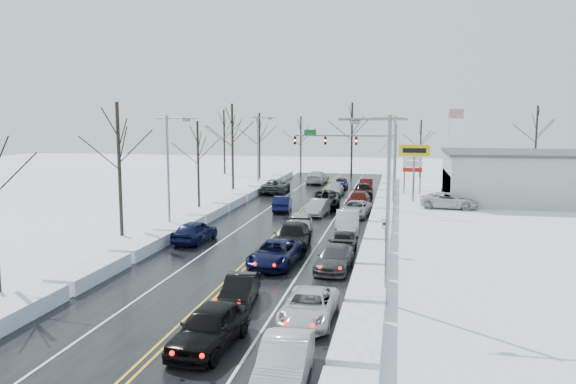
% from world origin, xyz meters
% --- Properties ---
extents(ground, '(160.00, 160.00, 0.00)m').
position_xyz_m(ground, '(0.00, 0.00, 0.00)').
color(ground, white).
rests_on(ground, ground).
extents(road_surface, '(14.00, 84.00, 0.01)m').
position_xyz_m(road_surface, '(0.00, 2.00, 0.01)').
color(road_surface, black).
rests_on(road_surface, ground).
extents(snow_bank_left, '(1.81, 72.00, 0.80)m').
position_xyz_m(snow_bank_left, '(-7.60, 2.00, 0.00)').
color(snow_bank_left, white).
rests_on(snow_bank_left, ground).
extents(snow_bank_right, '(1.81, 72.00, 0.80)m').
position_xyz_m(snow_bank_right, '(7.60, 2.00, 0.00)').
color(snow_bank_right, white).
rests_on(snow_bank_right, ground).
extents(traffic_signal_mast, '(13.28, 0.39, 8.00)m').
position_xyz_m(traffic_signal_mast, '(3.45, 27.99, 5.48)').
color(traffic_signal_mast, slate).
rests_on(traffic_signal_mast, ground).
extents(tires_plus_sign, '(3.20, 0.34, 6.00)m').
position_xyz_m(tires_plus_sign, '(10.50, 15.99, 4.99)').
color(tires_plus_sign, slate).
rests_on(tires_plus_sign, ground).
extents(used_vehicles_sign, '(2.20, 0.22, 4.65)m').
position_xyz_m(used_vehicles_sign, '(10.50, 22.00, 3.32)').
color(used_vehicles_sign, slate).
rests_on(used_vehicles_sign, ground).
extents(speed_limit_sign, '(0.55, 0.09, 2.35)m').
position_xyz_m(speed_limit_sign, '(8.20, -8.00, 1.63)').
color(speed_limit_sign, slate).
rests_on(speed_limit_sign, ground).
extents(flagpole, '(1.87, 1.20, 10.00)m').
position_xyz_m(flagpole, '(15.17, 30.00, 5.93)').
color(flagpole, silver).
rests_on(flagpole, ground).
extents(dealership_building, '(20.40, 12.40, 5.30)m').
position_xyz_m(dealership_building, '(23.98, 18.00, 2.66)').
color(dealership_building, '#A8A8A3').
rests_on(dealership_building, ground).
extents(streetlight_se, '(3.20, 0.25, 9.00)m').
position_xyz_m(streetlight_se, '(8.30, -18.00, 5.31)').
color(streetlight_se, slate).
rests_on(streetlight_se, ground).
extents(streetlight_ne, '(3.20, 0.25, 9.00)m').
position_xyz_m(streetlight_ne, '(8.30, 10.00, 5.31)').
color(streetlight_ne, slate).
rests_on(streetlight_ne, ground).
extents(streetlight_sw, '(3.20, 0.25, 9.00)m').
position_xyz_m(streetlight_sw, '(-8.30, -4.00, 5.31)').
color(streetlight_sw, slate).
rests_on(streetlight_sw, ground).
extents(streetlight_nw, '(3.20, 0.25, 9.00)m').
position_xyz_m(streetlight_nw, '(-8.30, 24.00, 5.31)').
color(streetlight_nw, slate).
rests_on(streetlight_nw, ground).
extents(tree_left_b, '(4.00, 4.00, 10.00)m').
position_xyz_m(tree_left_b, '(-11.50, -6.00, 6.99)').
color(tree_left_b, '#2D231C').
rests_on(tree_left_b, ground).
extents(tree_left_c, '(3.40, 3.40, 8.50)m').
position_xyz_m(tree_left_c, '(-10.50, 8.00, 5.94)').
color(tree_left_c, '#2D231C').
rests_on(tree_left_c, ground).
extents(tree_left_d, '(4.20, 4.20, 10.50)m').
position_xyz_m(tree_left_d, '(-11.20, 22.00, 7.33)').
color(tree_left_d, '#2D231C').
rests_on(tree_left_d, ground).
extents(tree_left_e, '(3.80, 3.80, 9.50)m').
position_xyz_m(tree_left_e, '(-10.80, 34.00, 6.64)').
color(tree_left_e, '#2D231C').
rests_on(tree_left_e, ground).
extents(tree_far_a, '(4.00, 4.00, 10.00)m').
position_xyz_m(tree_far_a, '(-18.00, 40.00, 6.99)').
color(tree_far_a, '#2D231C').
rests_on(tree_far_a, ground).
extents(tree_far_b, '(3.60, 3.60, 9.00)m').
position_xyz_m(tree_far_b, '(-6.00, 41.00, 6.29)').
color(tree_far_b, '#2D231C').
rests_on(tree_far_b, ground).
extents(tree_far_c, '(4.40, 4.40, 11.00)m').
position_xyz_m(tree_far_c, '(2.00, 39.00, 7.68)').
color(tree_far_c, '#2D231C').
rests_on(tree_far_c, ground).
extents(tree_far_d, '(3.40, 3.40, 8.50)m').
position_xyz_m(tree_far_d, '(12.00, 40.50, 5.94)').
color(tree_far_d, '#2D231C').
rests_on(tree_far_d, ground).
extents(tree_far_e, '(4.20, 4.20, 10.50)m').
position_xyz_m(tree_far_e, '(28.00, 41.00, 7.33)').
color(tree_far_e, '#2D231C').
rests_on(tree_far_e, ground).
extents(queued_car_0, '(2.42, 5.03, 1.66)m').
position_xyz_m(queued_car_0, '(1.92, -24.53, 0.00)').
color(queued_car_0, black).
rests_on(queued_car_0, ground).
extents(queued_car_1, '(1.74, 4.12, 1.32)m').
position_xyz_m(queued_car_1, '(1.58, -19.18, 0.00)').
color(queued_car_1, black).
rests_on(queued_car_1, ground).
extents(queued_car_2, '(2.74, 5.49, 1.49)m').
position_xyz_m(queued_car_2, '(1.77, -12.21, 0.00)').
color(queued_car_2, black).
rests_on(queued_car_2, ground).
extents(queued_car_3, '(2.72, 5.92, 1.68)m').
position_xyz_m(queued_car_3, '(1.93, -7.68, 0.00)').
color(queued_car_3, black).
rests_on(queued_car_3, ground).
extents(queued_car_4, '(2.40, 4.85, 1.59)m').
position_xyz_m(queued_car_4, '(1.59, -2.60, 0.00)').
color(queued_car_4, '#BBBCBE').
rests_on(queued_car_4, ground).
extents(queued_car_5, '(1.95, 4.51, 1.44)m').
position_xyz_m(queued_car_5, '(1.82, 5.59, 0.00)').
color(queued_car_5, '#96999D').
rests_on(queued_car_5, ground).
extents(queued_car_6, '(3.29, 6.31, 1.70)m').
position_xyz_m(queued_car_6, '(1.88, 10.00, 0.00)').
color(queued_car_6, black).
rests_on(queued_car_6, ground).
extents(queued_car_7, '(2.05, 4.79, 1.38)m').
position_xyz_m(queued_car_7, '(1.78, 18.64, 0.00)').
color(queued_car_7, '#ABAEB3').
rests_on(queued_car_7, ground).
extents(queued_car_8, '(1.72, 4.17, 1.42)m').
position_xyz_m(queued_car_8, '(1.88, 24.71, 0.00)').
color(queued_car_8, black).
rests_on(queued_car_8, ground).
extents(queued_car_9, '(1.81, 4.64, 1.51)m').
position_xyz_m(queued_car_9, '(5.36, -26.87, 0.00)').
color(queued_car_9, silver).
rests_on(queued_car_9, ground).
extents(queued_car_10, '(2.32, 4.86, 1.34)m').
position_xyz_m(queued_car_10, '(5.23, -21.00, 0.00)').
color(queued_car_10, silver).
rests_on(queued_car_10, ground).
extents(queued_car_11, '(2.20, 4.84, 1.38)m').
position_xyz_m(queued_car_11, '(5.40, -12.42, 0.00)').
color(queued_car_11, '#3B3D40').
rests_on(queued_car_11, ground).
extents(queued_car_12, '(1.78, 4.25, 1.43)m').
position_xyz_m(queued_car_12, '(5.43, -8.39, 0.00)').
color(queued_car_12, black).
rests_on(queued_car_12, ground).
extents(queued_car_13, '(2.05, 5.13, 1.66)m').
position_xyz_m(queued_car_13, '(5.14, -1.52, 0.00)').
color(queued_car_13, '#ABAEB3').
rests_on(queued_car_13, ground).
extents(queued_car_14, '(2.87, 5.23, 1.39)m').
position_xyz_m(queued_car_14, '(5.22, 5.74, 0.00)').
color(queued_car_14, '#A4A6AC').
rests_on(queued_car_14, ground).
extents(queued_car_15, '(2.33, 5.55, 1.60)m').
position_xyz_m(queued_car_15, '(5.15, 10.07, 0.00)').
color(queued_car_15, '#440E09').
rests_on(queued_car_15, ground).
extents(queued_car_16, '(2.43, 4.87, 1.60)m').
position_xyz_m(queued_car_16, '(5.13, 18.19, 0.00)').
color(queued_car_16, black).
rests_on(queued_car_16, ground).
extents(queued_car_17, '(1.65, 4.50, 1.47)m').
position_xyz_m(queued_car_17, '(5.14, 23.31, 0.00)').
color(queued_car_17, '#450B09').
rests_on(queued_car_17, ground).
extents(oncoming_car_0, '(2.07, 4.61, 1.47)m').
position_xyz_m(oncoming_car_0, '(-1.83, 7.16, 0.00)').
color(oncoming_car_0, black).
rests_on(oncoming_car_0, ground).
extents(oncoming_car_1, '(3.02, 6.12, 1.67)m').
position_xyz_m(oncoming_car_1, '(-5.17, 19.42, 0.00)').
color(oncoming_car_1, '#3C3E41').
rests_on(oncoming_car_1, ground).
extents(oncoming_car_2, '(2.70, 5.96, 1.69)m').
position_xyz_m(oncoming_car_2, '(-1.80, 29.89, 0.00)').
color(oncoming_car_2, silver).
rests_on(oncoming_car_2, ground).
extents(oncoming_car_3, '(2.29, 4.82, 1.59)m').
position_xyz_m(oncoming_car_3, '(-5.23, -7.15, 0.00)').
color(oncoming_car_3, black).
rests_on(oncoming_car_3, ground).
extents(parked_car_0, '(5.80, 3.12, 1.55)m').
position_xyz_m(parked_car_0, '(13.88, 11.97, 0.00)').
color(parked_car_0, silver).
rests_on(parked_car_0, ground).
extents(parked_car_1, '(2.13, 5.08, 1.46)m').
position_xyz_m(parked_car_1, '(16.80, 17.18, 0.00)').
color(parked_car_1, black).
rests_on(parked_car_1, ground).
extents(parked_car_2, '(2.02, 4.53, 1.51)m').
position_xyz_m(parked_car_2, '(14.86, 21.54, 0.00)').
color(parked_car_2, black).
rests_on(parked_car_2, ground).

